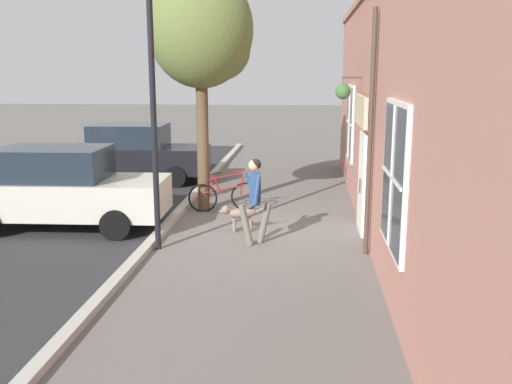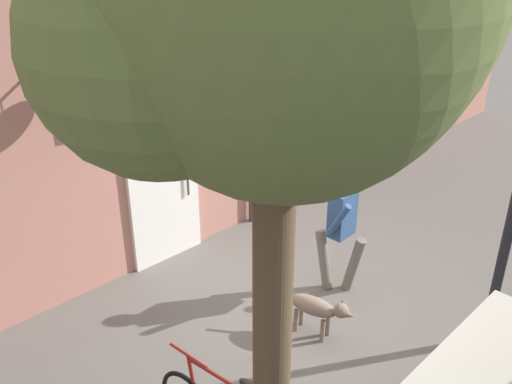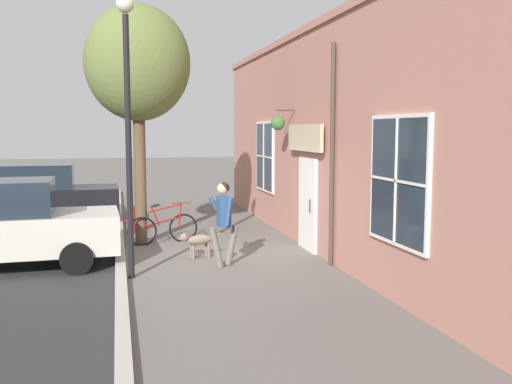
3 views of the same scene
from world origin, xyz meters
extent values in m
plane|color=#66605B|center=(0.00, 0.00, 0.00)|extent=(90.00, 90.00, 0.00)
cube|color=#B2ADA3|center=(2.00, 0.00, 0.06)|extent=(0.20, 28.00, 0.12)
cube|color=#B27566|center=(-2.35, 0.00, 2.45)|extent=(0.30, 18.00, 4.90)
cube|color=white|center=(-2.18, -0.49, 1.05)|extent=(0.10, 1.10, 2.10)
cube|color=#232D38|center=(-2.15, -0.49, 1.00)|extent=(0.03, 0.90, 1.90)
cylinder|color=#47382D|center=(-2.09, -0.14, 1.05)|extent=(0.03, 0.03, 0.30)
cube|color=beige|center=(-2.08, -0.49, 2.55)|extent=(0.08, 2.20, 0.60)
cylinder|color=#47382D|center=(-2.12, 1.10, 2.21)|extent=(0.09, 0.09, 4.41)
cylinder|color=#47382D|center=(-1.96, -1.62, 3.19)|extent=(0.44, 0.04, 0.04)
cylinder|color=#47382D|center=(-1.78, -1.62, 3.01)|extent=(0.01, 0.01, 0.34)
cone|color=#2D2823|center=(-1.78, -1.62, 2.79)|extent=(0.32, 0.32, 0.18)
sphere|color=#3D6B33|center=(-1.78, -1.62, 2.88)|extent=(0.34, 0.34, 0.34)
cube|color=white|center=(-2.18, -4.35, 1.95)|extent=(0.08, 1.82, 2.02)
cube|color=#232D38|center=(-2.15, -4.35, 1.95)|extent=(0.03, 1.70, 1.90)
cube|color=white|center=(-2.13, -4.35, 1.95)|extent=(0.04, 0.04, 1.90)
cube|color=white|center=(-2.13, -4.35, 1.95)|extent=(0.04, 1.70, 0.04)
cube|color=white|center=(-2.18, 3.75, 1.95)|extent=(0.08, 1.82, 2.02)
cube|color=#232D38|center=(-2.15, 3.75, 1.95)|extent=(0.03, 1.70, 1.90)
cube|color=white|center=(-2.13, 3.75, 1.95)|extent=(0.04, 0.04, 1.90)
cube|color=white|center=(-2.13, 3.75, 1.95)|extent=(0.04, 1.70, 0.04)
cylinder|color=#6B665B|center=(0.15, 0.76, 0.41)|extent=(0.31, 0.15, 0.83)
cylinder|color=#6B665B|center=(-0.19, 0.58, 0.41)|extent=(0.31, 0.15, 0.83)
cube|color=#2D4C7A|center=(-0.02, 0.67, 1.12)|extent=(0.24, 0.35, 0.60)
sphere|color=tan|center=(0.00, 0.67, 1.57)|extent=(0.23, 0.23, 0.23)
sphere|color=black|center=(-0.03, 0.67, 1.59)|extent=(0.21, 0.21, 0.21)
cylinder|color=#2D4C7A|center=(-0.07, 0.90, 1.14)|extent=(0.17, 0.09, 0.57)
cylinder|color=#2D4C7A|center=(0.10, 0.45, 1.16)|extent=(0.33, 0.11, 0.52)
ellipsoid|color=#7F6B5B|center=(0.34, -0.23, 0.39)|extent=(0.62, 0.36, 0.21)
cylinder|color=#7F6B5B|center=(0.49, -0.12, 0.15)|extent=(0.06, 0.06, 0.30)
cylinder|color=#7F6B5B|center=(0.53, -0.25, 0.15)|extent=(0.06, 0.06, 0.30)
cylinder|color=#7F6B5B|center=(0.15, -0.20, 0.15)|extent=(0.06, 0.06, 0.30)
cylinder|color=#7F6B5B|center=(0.18, -0.34, 0.15)|extent=(0.06, 0.06, 0.30)
sphere|color=#7F6B5B|center=(0.68, -0.15, 0.47)|extent=(0.17, 0.17, 0.17)
cone|color=#7F6B5B|center=(0.79, -0.12, 0.45)|extent=(0.12, 0.11, 0.09)
cone|color=#7F6B5B|center=(0.66, -0.10, 0.55)|extent=(0.06, 0.06, 0.07)
cone|color=#7F6B5B|center=(0.68, -0.20, 0.55)|extent=(0.06, 0.06, 0.07)
cylinder|color=#7F6B5B|center=(-0.02, -0.32, 0.44)|extent=(0.21, 0.08, 0.14)
cylinder|color=brown|center=(1.49, -2.05, 1.71)|extent=(0.28, 0.28, 3.42)
ellipsoid|color=olive|center=(1.49, -2.05, 4.27)|extent=(2.45, 2.20, 2.69)
sphere|color=olive|center=(1.14, -2.58, 3.85)|extent=(1.51, 1.51, 1.51)
torus|color=black|center=(0.48, -2.13, 0.33)|extent=(0.70, 0.12, 0.70)
torus|color=black|center=(1.48, -1.86, 0.33)|extent=(0.70, 0.12, 0.70)
cylinder|color=maroon|center=(0.98, -1.99, 0.53)|extent=(0.96, 0.30, 0.20)
cylinder|color=maroon|center=(1.15, -1.95, 0.67)|extent=(0.23, 0.10, 0.47)
cylinder|color=maroon|center=(0.93, -2.01, 0.85)|extent=(0.81, 0.25, 0.17)
cylinder|color=maroon|center=(0.55, -2.11, 0.65)|extent=(0.11, 0.06, 0.58)
cylinder|color=maroon|center=(0.52, -2.12, 0.95)|extent=(0.46, 0.08, 0.03)
ellipsoid|color=black|center=(1.15, -1.95, 0.93)|extent=(0.26, 0.16, 0.10)
cube|color=black|center=(4.16, -5.49, 0.69)|extent=(4.36, 1.92, 0.76)
cube|color=#1E2833|center=(4.37, -5.48, 1.41)|extent=(2.29, 1.63, 0.68)
cylinder|color=black|center=(2.86, -6.41, 0.31)|extent=(0.63, 0.20, 0.62)
cylinder|color=black|center=(2.79, -4.65, 0.31)|extent=(0.63, 0.20, 0.62)
cylinder|color=black|center=(5.52, -6.32, 0.31)|extent=(0.63, 0.20, 0.62)
cylinder|color=black|center=(5.46, -4.56, 0.31)|extent=(0.63, 0.20, 0.62)
cube|color=beige|center=(4.17, -0.19, 0.69)|extent=(4.36, 1.92, 0.76)
cube|color=#1E2833|center=(4.38, -0.18, 1.41)|extent=(2.29, 1.63, 0.68)
cylinder|color=black|center=(2.87, -1.12, 0.31)|extent=(0.63, 0.20, 0.62)
cylinder|color=black|center=(2.80, 0.64, 0.31)|extent=(0.63, 0.20, 0.62)
cylinder|color=black|center=(5.53, -1.02, 0.31)|extent=(0.63, 0.20, 0.62)
cylinder|color=black|center=(1.80, 1.13, 2.37)|extent=(0.11, 0.11, 4.75)
cylinder|color=red|center=(1.68, -3.50, 0.31)|extent=(0.20, 0.20, 0.62)
sphere|color=red|center=(1.68, -3.50, 0.67)|extent=(0.20, 0.20, 0.20)
cylinder|color=red|center=(1.80, -3.50, 0.34)|extent=(0.10, 0.07, 0.07)
cylinder|color=red|center=(1.56, -3.50, 0.34)|extent=(0.10, 0.07, 0.07)
camera|label=1|loc=(-0.98, 11.38, 3.35)|focal=40.00mm
camera|label=2|loc=(3.73, -4.33, 4.49)|focal=40.00mm
camera|label=3|loc=(2.01, 11.68, 2.73)|focal=40.00mm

